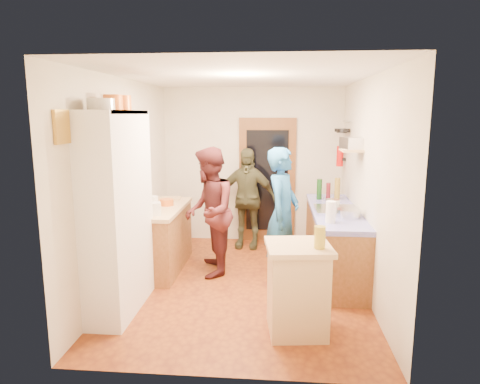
# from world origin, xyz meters

# --- Properties ---
(floor) EXTENTS (3.00, 4.00, 0.02)m
(floor) POSITION_xyz_m (0.00, 0.00, -0.01)
(floor) COLOR brown
(floor) RESTS_ON ground
(ceiling) EXTENTS (3.00, 4.00, 0.02)m
(ceiling) POSITION_xyz_m (0.00, 0.00, 2.61)
(ceiling) COLOR silver
(ceiling) RESTS_ON ground
(wall_back) EXTENTS (3.00, 0.02, 2.60)m
(wall_back) POSITION_xyz_m (0.00, 2.01, 1.30)
(wall_back) COLOR beige
(wall_back) RESTS_ON ground
(wall_front) EXTENTS (3.00, 0.02, 2.60)m
(wall_front) POSITION_xyz_m (0.00, -2.01, 1.30)
(wall_front) COLOR beige
(wall_front) RESTS_ON ground
(wall_left) EXTENTS (0.02, 4.00, 2.60)m
(wall_left) POSITION_xyz_m (-1.51, 0.00, 1.30)
(wall_left) COLOR beige
(wall_left) RESTS_ON ground
(wall_right) EXTENTS (0.02, 4.00, 2.60)m
(wall_right) POSITION_xyz_m (1.51, 0.00, 1.30)
(wall_right) COLOR beige
(wall_right) RESTS_ON ground
(door_frame) EXTENTS (0.95, 0.06, 2.10)m
(door_frame) POSITION_xyz_m (0.25, 1.97, 1.05)
(door_frame) COLOR brown
(door_frame) RESTS_ON ground
(door_glass) EXTENTS (0.70, 0.02, 1.70)m
(door_glass) POSITION_xyz_m (0.25, 1.94, 1.05)
(door_glass) COLOR black
(door_glass) RESTS_ON door_frame
(hutch_body) EXTENTS (0.40, 1.20, 2.20)m
(hutch_body) POSITION_xyz_m (-1.30, -0.80, 1.10)
(hutch_body) COLOR white
(hutch_body) RESTS_ON ground
(hutch_top_shelf) EXTENTS (0.40, 1.14, 0.04)m
(hutch_top_shelf) POSITION_xyz_m (-1.30, -0.80, 2.18)
(hutch_top_shelf) COLOR white
(hutch_top_shelf) RESTS_ON hutch_body
(plate_stack) EXTENTS (0.26, 0.26, 0.11)m
(plate_stack) POSITION_xyz_m (-1.30, -1.10, 2.25)
(plate_stack) COLOR white
(plate_stack) RESTS_ON hutch_top_shelf
(orange_pot_a) EXTENTS (0.20, 0.20, 0.16)m
(orange_pot_a) POSITION_xyz_m (-1.30, -0.78, 2.28)
(orange_pot_a) COLOR orange
(orange_pot_a) RESTS_ON hutch_top_shelf
(orange_pot_b) EXTENTS (0.18, 0.18, 0.16)m
(orange_pot_b) POSITION_xyz_m (-1.30, -0.50, 2.28)
(orange_pot_b) COLOR orange
(orange_pot_b) RESTS_ON hutch_top_shelf
(left_counter_base) EXTENTS (0.60, 1.40, 0.85)m
(left_counter_base) POSITION_xyz_m (-1.20, 0.45, 0.42)
(left_counter_base) COLOR #995D38
(left_counter_base) RESTS_ON ground
(left_counter_top) EXTENTS (0.64, 1.44, 0.05)m
(left_counter_top) POSITION_xyz_m (-1.20, 0.45, 0.88)
(left_counter_top) COLOR tan
(left_counter_top) RESTS_ON left_counter_base
(toaster) EXTENTS (0.25, 0.21, 0.16)m
(toaster) POSITION_xyz_m (-1.15, -0.06, 0.98)
(toaster) COLOR white
(toaster) RESTS_ON left_counter_top
(kettle) EXTENTS (0.20, 0.20, 0.17)m
(kettle) POSITION_xyz_m (-1.25, 0.30, 0.99)
(kettle) COLOR white
(kettle) RESTS_ON left_counter_top
(orange_bowl) EXTENTS (0.22, 0.22, 0.09)m
(orange_bowl) POSITION_xyz_m (-1.12, 0.55, 0.94)
(orange_bowl) COLOR orange
(orange_bowl) RESTS_ON left_counter_top
(chopping_board) EXTENTS (0.33, 0.26, 0.02)m
(chopping_board) POSITION_xyz_m (-1.18, 1.00, 0.91)
(chopping_board) COLOR tan
(chopping_board) RESTS_ON left_counter_top
(right_counter_base) EXTENTS (0.60, 2.20, 0.84)m
(right_counter_base) POSITION_xyz_m (1.20, 0.50, 0.42)
(right_counter_base) COLOR #995D38
(right_counter_base) RESTS_ON ground
(right_counter_top) EXTENTS (0.62, 2.22, 0.06)m
(right_counter_top) POSITION_xyz_m (1.20, 0.50, 0.87)
(right_counter_top) COLOR #1D18C2
(right_counter_top) RESTS_ON right_counter_base
(hob) EXTENTS (0.55, 0.58, 0.04)m
(hob) POSITION_xyz_m (1.20, 0.37, 0.92)
(hob) COLOR silver
(hob) RESTS_ON right_counter_top
(pot_on_hob) EXTENTS (0.18, 0.18, 0.12)m
(pot_on_hob) POSITION_xyz_m (1.15, 0.38, 1.00)
(pot_on_hob) COLOR silver
(pot_on_hob) RESTS_ON hob
(bottle_a) EXTENTS (0.09, 0.09, 0.31)m
(bottle_a) POSITION_xyz_m (1.05, 1.17, 1.05)
(bottle_a) COLOR #143F14
(bottle_a) RESTS_ON right_counter_top
(bottle_b) EXTENTS (0.07, 0.07, 0.26)m
(bottle_b) POSITION_xyz_m (1.18, 1.15, 1.03)
(bottle_b) COLOR #591419
(bottle_b) RESTS_ON right_counter_top
(bottle_c) EXTENTS (0.10, 0.10, 0.33)m
(bottle_c) POSITION_xyz_m (1.31, 1.15, 1.06)
(bottle_c) COLOR olive
(bottle_c) RESTS_ON right_counter_top
(paper_towel) EXTENTS (0.13, 0.13, 0.26)m
(paper_towel) POSITION_xyz_m (1.05, -0.24, 1.03)
(paper_towel) COLOR white
(paper_towel) RESTS_ON right_counter_top
(mixing_bowl) EXTENTS (0.32, 0.32, 0.11)m
(mixing_bowl) POSITION_xyz_m (1.30, 0.02, 0.96)
(mixing_bowl) COLOR silver
(mixing_bowl) RESTS_ON right_counter_top
(island_base) EXTENTS (0.61, 0.61, 0.86)m
(island_base) POSITION_xyz_m (0.63, -1.16, 0.43)
(island_base) COLOR tan
(island_base) RESTS_ON ground
(island_top) EXTENTS (0.69, 0.69, 0.05)m
(island_top) POSITION_xyz_m (0.63, -1.16, 0.89)
(island_top) COLOR tan
(island_top) RESTS_ON island_base
(cutting_board) EXTENTS (0.38, 0.32, 0.02)m
(cutting_board) POSITION_xyz_m (0.58, -1.12, 0.90)
(cutting_board) COLOR white
(cutting_board) RESTS_ON island_top
(oil_jar) EXTENTS (0.12, 0.12, 0.21)m
(oil_jar) POSITION_xyz_m (0.83, -1.26, 1.02)
(oil_jar) COLOR #AD9E2D
(oil_jar) RESTS_ON island_top
(pan_rail) EXTENTS (0.02, 0.65, 0.02)m
(pan_rail) POSITION_xyz_m (1.46, 1.52, 2.05)
(pan_rail) COLOR silver
(pan_rail) RESTS_ON wall_right
(pan_hang_a) EXTENTS (0.18, 0.18, 0.05)m
(pan_hang_a) POSITION_xyz_m (1.40, 1.35, 1.92)
(pan_hang_a) COLOR black
(pan_hang_a) RESTS_ON pan_rail
(pan_hang_b) EXTENTS (0.16, 0.16, 0.05)m
(pan_hang_b) POSITION_xyz_m (1.40, 1.55, 1.90)
(pan_hang_b) COLOR black
(pan_hang_b) RESTS_ON pan_rail
(pan_hang_c) EXTENTS (0.17, 0.17, 0.05)m
(pan_hang_c) POSITION_xyz_m (1.40, 1.75, 1.91)
(pan_hang_c) COLOR black
(pan_hang_c) RESTS_ON pan_rail
(wall_shelf) EXTENTS (0.26, 0.42, 0.03)m
(wall_shelf) POSITION_xyz_m (1.37, 0.45, 1.70)
(wall_shelf) COLOR tan
(wall_shelf) RESTS_ON wall_right
(radio) EXTENTS (0.29, 0.35, 0.15)m
(radio) POSITION_xyz_m (1.37, 0.45, 1.79)
(radio) COLOR silver
(radio) RESTS_ON wall_shelf
(ext_bracket) EXTENTS (0.06, 0.10, 0.04)m
(ext_bracket) POSITION_xyz_m (1.47, 1.70, 1.45)
(ext_bracket) COLOR black
(ext_bracket) RESTS_ON wall_right
(fire_extinguisher) EXTENTS (0.11, 0.11, 0.32)m
(fire_extinguisher) POSITION_xyz_m (1.41, 1.70, 1.50)
(fire_extinguisher) COLOR red
(fire_extinguisher) RESTS_ON wall_right
(picture_frame) EXTENTS (0.03, 0.25, 0.30)m
(picture_frame) POSITION_xyz_m (-1.48, -1.55, 2.05)
(picture_frame) COLOR gold
(picture_frame) RESTS_ON wall_left
(person_hob) EXTENTS (0.60, 0.74, 1.74)m
(person_hob) POSITION_xyz_m (0.52, 0.25, 0.87)
(person_hob) COLOR #205D9A
(person_hob) RESTS_ON ground
(person_left) EXTENTS (0.76, 0.92, 1.74)m
(person_left) POSITION_xyz_m (-0.46, 0.38, 0.87)
(person_left) COLOR #481B1C
(person_left) RESTS_ON ground
(person_back) EXTENTS (1.00, 0.52, 1.63)m
(person_back) POSITION_xyz_m (-0.06, 1.57, 0.82)
(person_back) COLOR #3B3B23
(person_back) RESTS_ON ground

